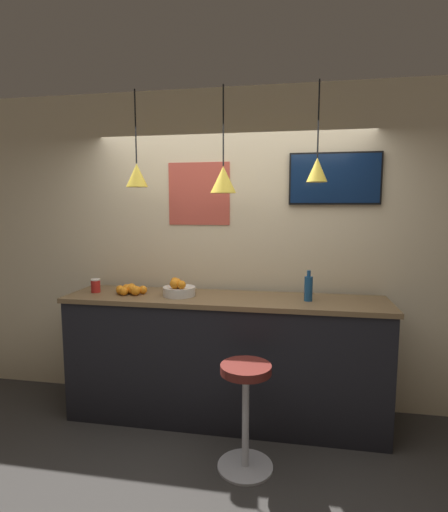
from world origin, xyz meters
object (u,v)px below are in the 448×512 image
Objects in this scene: juice_bottle at (308,288)px; fruit_bowl at (178,289)px; spread_jar at (96,286)px; bar_stool at (246,399)px; mounted_tv at (335,179)px.

fruit_bowl is at bearing -179.48° from juice_bottle.
fruit_bowl is 0.77m from spread_jar.
bar_stool is 1.96m from mounted_tv.
fruit_bowl is 0.36× the size of mounted_tv.
spread_jar is (-1.43, 0.61, 0.64)m from bar_stool.
juice_bottle reaches higher than bar_stool.
fruit_bowl is 1.09m from juice_bottle.
bar_stool is 3.06× the size of juice_bottle.
bar_stool is 1.68m from spread_jar.
mounted_tv is at bearing 10.08° from spread_jar.
juice_bottle reaches higher than spread_jar.
mounted_tv is (0.64, 0.98, 1.57)m from bar_stool.
mounted_tv is (1.30, 0.38, 0.94)m from fruit_bowl.
spread_jar is at bearing 179.26° from fruit_bowl.
juice_bottle is 0.32× the size of mounted_tv.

